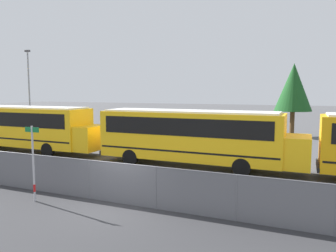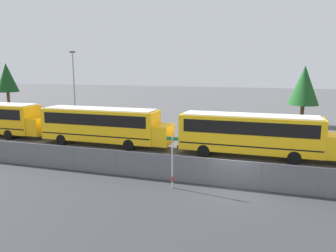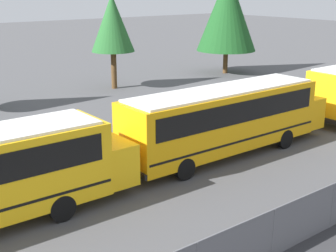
{
  "view_description": "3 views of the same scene",
  "coord_description": "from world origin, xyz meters",
  "px_view_note": "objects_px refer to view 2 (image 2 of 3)",
  "views": [
    {
      "loc": [
        6.61,
        -10.84,
        4.42
      ],
      "look_at": [
        -1.32,
        7.85,
        2.27
      ],
      "focal_mm": 35.0,
      "sensor_mm": 36.0,
      "label": 1
    },
    {
      "loc": [
        1.93,
        -18.37,
        6.85
      ],
      "look_at": [
        -6.32,
        7.28,
        2.05
      ],
      "focal_mm": 35.0,
      "sensor_mm": 36.0,
      "label": 2
    },
    {
      "loc": [
        -2.54,
        -7.9,
        7.89
      ],
      "look_at": [
        9.08,
        7.05,
        2.22
      ],
      "focal_mm": 50.0,
      "sensor_mm": 36.0,
      "label": 3
    }
  ],
  "objects_px": {
    "school_bus_2": "(253,132)",
    "light_pole": "(74,85)",
    "tree_2": "(304,86)",
    "tree_1": "(7,78)",
    "school_bus_1": "(103,124)",
    "street_sign": "(172,161)"
  },
  "relations": [
    {
      "from": "school_bus_1",
      "to": "light_pole",
      "type": "xyz_separation_m",
      "value": [
        -8.63,
        8.77,
        2.83
      ]
    },
    {
      "from": "school_bus_1",
      "to": "street_sign",
      "type": "xyz_separation_m",
      "value": [
        9.05,
        -8.31,
        -0.34
      ]
    },
    {
      "from": "school_bus_2",
      "to": "tree_2",
      "type": "height_order",
      "value": "tree_2"
    },
    {
      "from": "street_sign",
      "to": "light_pole",
      "type": "height_order",
      "value": "light_pole"
    },
    {
      "from": "school_bus_2",
      "to": "tree_1",
      "type": "distance_m",
      "value": 40.66
    },
    {
      "from": "school_bus_1",
      "to": "tree_2",
      "type": "xyz_separation_m",
      "value": [
        17.74,
        16.32,
        2.83
      ]
    },
    {
      "from": "tree_1",
      "to": "tree_2",
      "type": "xyz_separation_m",
      "value": [
        42.4,
        1.31,
        -0.55
      ]
    },
    {
      "from": "light_pole",
      "to": "tree_1",
      "type": "xyz_separation_m",
      "value": [
        -16.04,
        6.24,
        0.55
      ]
    },
    {
      "from": "school_bus_1",
      "to": "tree_1",
      "type": "height_order",
      "value": "tree_1"
    },
    {
      "from": "school_bus_1",
      "to": "street_sign",
      "type": "relative_size",
      "value": 3.93
    },
    {
      "from": "street_sign",
      "to": "tree_1",
      "type": "height_order",
      "value": "tree_1"
    },
    {
      "from": "school_bus_2",
      "to": "light_pole",
      "type": "distance_m",
      "value": 23.48
    },
    {
      "from": "tree_2",
      "to": "tree_1",
      "type": "bearing_deg",
      "value": -178.23
    },
    {
      "from": "tree_1",
      "to": "tree_2",
      "type": "bearing_deg",
      "value": 1.77
    },
    {
      "from": "school_bus_2",
      "to": "tree_2",
      "type": "xyz_separation_m",
      "value": [
        4.77,
        16.33,
        2.83
      ]
    },
    {
      "from": "school_bus_2",
      "to": "street_sign",
      "type": "relative_size",
      "value": 3.93
    },
    {
      "from": "tree_1",
      "to": "tree_2",
      "type": "height_order",
      "value": "tree_1"
    },
    {
      "from": "street_sign",
      "to": "light_pole",
      "type": "xyz_separation_m",
      "value": [
        -17.68,
        17.08,
        3.17
      ]
    },
    {
      "from": "light_pole",
      "to": "tree_1",
      "type": "relative_size",
      "value": 1.16
    },
    {
      "from": "street_sign",
      "to": "light_pole",
      "type": "bearing_deg",
      "value": 135.98
    },
    {
      "from": "school_bus_1",
      "to": "tree_2",
      "type": "bearing_deg",
      "value": 42.62
    },
    {
      "from": "school_bus_1",
      "to": "school_bus_2",
      "type": "height_order",
      "value": "same"
    }
  ]
}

